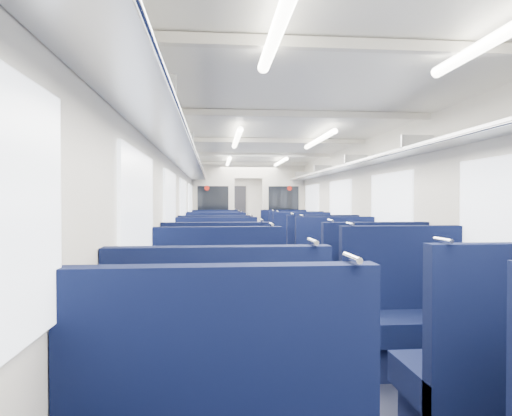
{
  "coord_description": "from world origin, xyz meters",
  "views": [
    {
      "loc": [
        -0.85,
        -8.44,
        1.45
      ],
      "look_at": [
        0.24,
        3.28,
        1.25
      ],
      "focal_mm": 31.61,
      "sensor_mm": 36.0,
      "label": 1
    }
  ],
  "objects_px": {
    "seat_6": "(217,328)",
    "seat_19": "(285,245)",
    "end_door": "(236,212)",
    "seat_16": "(215,252)",
    "seat_8": "(216,299)",
    "seat_9": "(370,298)",
    "bulkhead": "(248,209)",
    "seat_11": "(339,279)",
    "seat_10": "(216,281)",
    "seat_17": "(295,251)",
    "seat_14": "(215,259)",
    "seat_18": "(215,246)",
    "seat_4": "(218,399)",
    "seat_15": "(304,257)",
    "seat_12": "(216,269)",
    "seat_5": "(508,386)",
    "seat_13": "(320,267)"
  },
  "relations": [
    {
      "from": "seat_4",
      "to": "seat_16",
      "type": "relative_size",
      "value": 1.0
    },
    {
      "from": "seat_15",
      "to": "seat_10",
      "type": "bearing_deg",
      "value": -125.23
    },
    {
      "from": "end_door",
      "to": "seat_16",
      "type": "xyz_separation_m",
      "value": [
        -0.83,
        -8.13,
        -0.61
      ]
    },
    {
      "from": "seat_11",
      "to": "seat_6",
      "type": "bearing_deg",
      "value": -126.88
    },
    {
      "from": "seat_12",
      "to": "seat_13",
      "type": "relative_size",
      "value": 1.0
    },
    {
      "from": "seat_13",
      "to": "end_door",
      "type": "bearing_deg",
      "value": 94.57
    },
    {
      "from": "seat_4",
      "to": "seat_9",
      "type": "bearing_deg",
      "value": 54.55
    },
    {
      "from": "end_door",
      "to": "seat_8",
      "type": "bearing_deg",
      "value": -93.79
    },
    {
      "from": "seat_14",
      "to": "seat_18",
      "type": "bearing_deg",
      "value": 90.0
    },
    {
      "from": "seat_6",
      "to": "seat_19",
      "type": "relative_size",
      "value": 1.0
    },
    {
      "from": "seat_14",
      "to": "seat_19",
      "type": "xyz_separation_m",
      "value": [
        1.66,
        2.39,
        0.0
      ]
    },
    {
      "from": "seat_10",
      "to": "seat_5",
      "type": "bearing_deg",
      "value": -64.97
    },
    {
      "from": "seat_11",
      "to": "seat_19",
      "type": "bearing_deg",
      "value": 90.0
    },
    {
      "from": "seat_9",
      "to": "seat_12",
      "type": "relative_size",
      "value": 1.0
    },
    {
      "from": "seat_10",
      "to": "seat_17",
      "type": "xyz_separation_m",
      "value": [
        1.66,
        3.31,
        0.0
      ]
    },
    {
      "from": "seat_4",
      "to": "seat_10",
      "type": "height_order",
      "value": "same"
    },
    {
      "from": "seat_15",
      "to": "seat_18",
      "type": "relative_size",
      "value": 1.0
    },
    {
      "from": "seat_6",
      "to": "seat_9",
      "type": "height_order",
      "value": "same"
    },
    {
      "from": "seat_10",
      "to": "seat_19",
      "type": "xyz_separation_m",
      "value": [
        1.66,
        4.6,
        0.0
      ]
    },
    {
      "from": "seat_17",
      "to": "seat_5",
      "type": "bearing_deg",
      "value": -90.0
    },
    {
      "from": "seat_11",
      "to": "seat_10",
      "type": "bearing_deg",
      "value": 179.22
    },
    {
      "from": "seat_11",
      "to": "seat_14",
      "type": "height_order",
      "value": "same"
    },
    {
      "from": "seat_5",
      "to": "seat_10",
      "type": "distance_m",
      "value": 3.92
    },
    {
      "from": "seat_4",
      "to": "seat_18",
      "type": "bearing_deg",
      "value": 90.0
    },
    {
      "from": "bulkhead",
      "to": "seat_12",
      "type": "height_order",
      "value": "bulkhead"
    },
    {
      "from": "seat_13",
      "to": "seat_15",
      "type": "bearing_deg",
      "value": 90.0
    },
    {
      "from": "seat_10",
      "to": "seat_18",
      "type": "distance_m",
      "value": 4.6
    },
    {
      "from": "seat_6",
      "to": "seat_11",
      "type": "xyz_separation_m",
      "value": [
        1.66,
        2.21,
        0.0
      ]
    },
    {
      "from": "seat_11",
      "to": "seat_8",
      "type": "bearing_deg",
      "value": -146.46
    },
    {
      "from": "seat_11",
      "to": "seat_12",
      "type": "distance_m",
      "value": 1.96
    },
    {
      "from": "seat_10",
      "to": "seat_17",
      "type": "bearing_deg",
      "value": 63.39
    },
    {
      "from": "seat_14",
      "to": "seat_17",
      "type": "height_order",
      "value": "same"
    },
    {
      "from": "end_door",
      "to": "seat_5",
      "type": "height_order",
      "value": "end_door"
    },
    {
      "from": "seat_8",
      "to": "seat_9",
      "type": "height_order",
      "value": "same"
    },
    {
      "from": "end_door",
      "to": "seat_12",
      "type": "distance_m",
      "value": 10.43
    },
    {
      "from": "seat_5",
      "to": "seat_18",
      "type": "xyz_separation_m",
      "value": [
        -1.66,
        8.15,
        0.0
      ]
    },
    {
      "from": "seat_4",
      "to": "seat_8",
      "type": "xyz_separation_m",
      "value": [
        0.0,
        2.46,
        0.0
      ]
    },
    {
      "from": "seat_12",
      "to": "seat_18",
      "type": "xyz_separation_m",
      "value": [
        0.0,
        3.57,
        0.0
      ]
    },
    {
      "from": "seat_18",
      "to": "seat_6",
      "type": "bearing_deg",
      "value": -90.0
    },
    {
      "from": "seat_8",
      "to": "seat_17",
      "type": "distance_m",
      "value": 4.74
    },
    {
      "from": "seat_14",
      "to": "seat_5",
      "type": "bearing_deg",
      "value": -73.93
    },
    {
      "from": "bulkhead",
      "to": "seat_13",
      "type": "distance_m",
      "value": 4.31
    },
    {
      "from": "seat_17",
      "to": "seat_19",
      "type": "height_order",
      "value": "same"
    },
    {
      "from": "seat_10",
      "to": "seat_14",
      "type": "xyz_separation_m",
      "value": [
        0.0,
        2.21,
        0.0
      ]
    },
    {
      "from": "seat_8",
      "to": "seat_15",
      "type": "xyz_separation_m",
      "value": [
        1.66,
        3.47,
        0.0
      ]
    },
    {
      "from": "seat_6",
      "to": "seat_14",
      "type": "xyz_separation_m",
      "value": [
        0.0,
        4.44,
        0.0
      ]
    },
    {
      "from": "bulkhead",
      "to": "seat_6",
      "type": "height_order",
      "value": "bulkhead"
    },
    {
      "from": "seat_4",
      "to": "seat_14",
      "type": "bearing_deg",
      "value": 90.0
    },
    {
      "from": "seat_6",
      "to": "seat_18",
      "type": "relative_size",
      "value": 1.0
    },
    {
      "from": "bulkhead",
      "to": "seat_11",
      "type": "distance_m",
      "value": 5.33
    }
  ]
}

